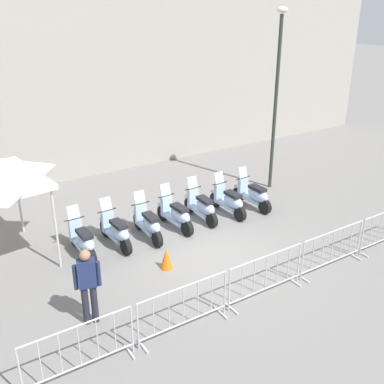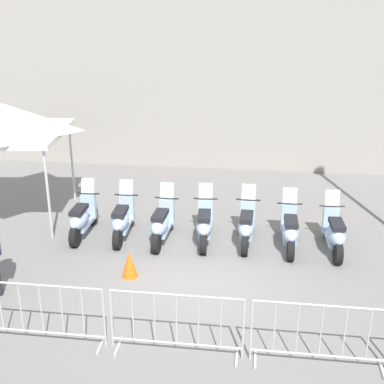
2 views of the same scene
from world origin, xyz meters
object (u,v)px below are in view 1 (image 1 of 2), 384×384
barrier_segment_3 (332,250)px  motorcycle_2 (148,224)px  barrier_segment_2 (266,276)px  traffic_cone (166,259)px  barrier_segment_0 (80,350)px  motorcycle_4 (202,207)px  street_lamp (277,85)px  motorcycle_0 (83,241)px  officer_near_row_end (88,283)px  motorcycle_3 (176,215)px  motorcycle_6 (253,195)px  motorcycle_5 (229,201)px  barrier_segment_1 (184,309)px  motorcycle_1 (116,231)px

barrier_segment_3 → motorcycle_2: bearing=121.5°
barrier_segment_2 → traffic_cone: size_ratio=3.75×
barrier_segment_0 → motorcycle_2: bearing=41.1°
motorcycle_4 → street_lamp: street_lamp is taller
motorcycle_0 → officer_near_row_end: 2.82m
motorcycle_3 → motorcycle_4: 0.94m
traffic_cone → street_lamp: bearing=17.3°
motorcycle_6 → traffic_cone: size_ratio=3.14×
motorcycle_3 → motorcycle_5: 1.90m
barrier_segment_0 → barrier_segment_2: same height
barrier_segment_3 → street_lamp: 6.28m
barrier_segment_0 → barrier_segment_1: same height
motorcycle_3 → motorcycle_4: same height
motorcycle_0 → motorcycle_1: (0.95, -0.10, 0.00)m
barrier_segment_0 → barrier_segment_1: 2.17m
motorcycle_5 → barrier_segment_2: 4.32m
motorcycle_1 → motorcycle_0: bearing=173.9°
motorcycle_1 → motorcycle_4: 2.84m
motorcycle_1 → motorcycle_2: same height
barrier_segment_3 → street_lamp: (2.99, 4.56, 3.11)m
barrier_segment_0 → traffic_cone: barrier_segment_0 is taller
motorcycle_1 → traffic_cone: size_ratio=3.14×
motorcycle_2 → motorcycle_3: same height
motorcycle_6 → barrier_segment_1: 6.32m
motorcycle_2 → motorcycle_5: size_ratio=1.00×
street_lamp → officer_near_row_end: street_lamp is taller
motorcycle_5 → motorcycle_0: bearing=172.1°
motorcycle_2 → barrier_segment_3: (2.59, -4.22, 0.07)m
barrier_segment_2 → barrier_segment_3: 2.17m
motorcycle_1 → motorcycle_6: (4.70, -0.70, 0.00)m
motorcycle_3 → barrier_segment_3: (1.63, -4.18, 0.07)m
motorcycle_0 → barrier_segment_3: motorcycle_0 is taller
motorcycle_6 → barrier_segment_1: size_ratio=0.84×
barrier_segment_0 → officer_near_row_end: bearing=54.4°
motorcycle_4 → traffic_cone: motorcycle_4 is taller
barrier_segment_1 → barrier_segment_2: (2.15, -0.28, 0.00)m
motorcycle_4 → motorcycle_3: bearing=176.0°
motorcycle_1 → barrier_segment_1: size_ratio=0.84×
street_lamp → motorcycle_5: bearing=-165.9°
motorcycle_5 → barrier_segment_1: size_ratio=0.84×
motorcycle_2 → motorcycle_3: (0.96, -0.04, 0.00)m
motorcycle_0 → motorcycle_5: same height
motorcycle_1 → traffic_cone: bearing=-78.5°
barrier_segment_3 → officer_near_row_end: 5.98m
motorcycle_1 → barrier_segment_0: motorcycle_1 is taller
motorcycle_3 → street_lamp: size_ratio=0.28×
barrier_segment_2 → traffic_cone: 2.59m
motorcycle_2 → officer_near_row_end: officer_near_row_end is taller
motorcycle_0 → traffic_cone: (1.31, -1.87, -0.18)m
barrier_segment_2 → traffic_cone: bearing=112.9°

